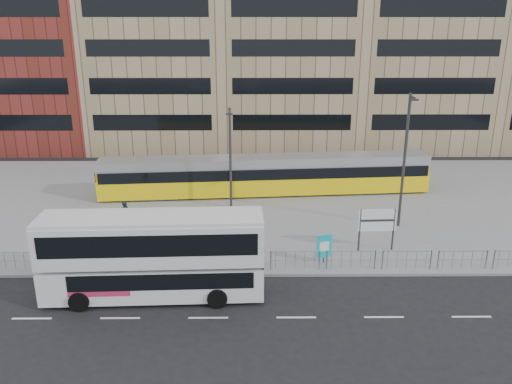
{
  "coord_description": "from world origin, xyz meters",
  "views": [
    {
      "loc": [
        0.03,
        -23.76,
        12.44
      ],
      "look_at": [
        0.24,
        6.0,
        2.76
      ],
      "focal_mm": 35.0,
      "sensor_mm": 36.0,
      "label": 1
    }
  ],
  "objects_px": {
    "tram": "(266,175)",
    "pedestrian": "(126,215)",
    "double_decker_bus": "(153,254)",
    "station_sign": "(377,222)",
    "lamp_post_west": "(230,154)",
    "traffic_light_west": "(199,235)",
    "ad_panel": "(324,247)",
    "lamp_post_east": "(405,156)"
  },
  "relations": [
    {
      "from": "ad_panel",
      "to": "lamp_post_east",
      "type": "height_order",
      "value": "lamp_post_east"
    },
    {
      "from": "double_decker_bus",
      "to": "tram",
      "type": "height_order",
      "value": "double_decker_bus"
    },
    {
      "from": "station_sign",
      "to": "lamp_post_east",
      "type": "xyz_separation_m",
      "value": [
        2.44,
        3.78,
        2.95
      ]
    },
    {
      "from": "station_sign",
      "to": "lamp_post_west",
      "type": "distance_m",
      "value": 11.66
    },
    {
      "from": "station_sign",
      "to": "pedestrian",
      "type": "bearing_deg",
      "value": 165.19
    },
    {
      "from": "lamp_post_west",
      "to": "traffic_light_west",
      "type": "bearing_deg",
      "value": -97.56
    },
    {
      "from": "traffic_light_west",
      "to": "ad_panel",
      "type": "bearing_deg",
      "value": 6.0
    },
    {
      "from": "tram",
      "to": "lamp_post_west",
      "type": "relative_size",
      "value": 3.54
    },
    {
      "from": "traffic_light_west",
      "to": "lamp_post_east",
      "type": "relative_size",
      "value": 0.36
    },
    {
      "from": "ad_panel",
      "to": "traffic_light_west",
      "type": "height_order",
      "value": "traffic_light_west"
    },
    {
      "from": "lamp_post_east",
      "to": "lamp_post_west",
      "type": "bearing_deg",
      "value": 162.07
    },
    {
      "from": "lamp_post_east",
      "to": "traffic_light_west",
      "type": "bearing_deg",
      "value": -153.86
    },
    {
      "from": "tram",
      "to": "lamp_post_east",
      "type": "bearing_deg",
      "value": -43.65
    },
    {
      "from": "tram",
      "to": "pedestrian",
      "type": "xyz_separation_m",
      "value": [
        -9.19,
        -7.32,
        -0.55
      ]
    },
    {
      "from": "pedestrian",
      "to": "station_sign",
      "type": "bearing_deg",
      "value": -78.03
    },
    {
      "from": "station_sign",
      "to": "lamp_post_east",
      "type": "relative_size",
      "value": 0.29
    },
    {
      "from": "station_sign",
      "to": "double_decker_bus",
      "type": "bearing_deg",
      "value": -159.97
    },
    {
      "from": "double_decker_bus",
      "to": "ad_panel",
      "type": "relative_size",
      "value": 6.39
    },
    {
      "from": "station_sign",
      "to": "pedestrian",
      "type": "xyz_separation_m",
      "value": [
        -15.33,
        3.34,
        -0.8
      ]
    },
    {
      "from": "tram",
      "to": "traffic_light_west",
      "type": "relative_size",
      "value": 8.27
    },
    {
      "from": "double_decker_bus",
      "to": "station_sign",
      "type": "bearing_deg",
      "value": 20.32
    },
    {
      "from": "pedestrian",
      "to": "lamp_post_west",
      "type": "bearing_deg",
      "value": -34.13
    },
    {
      "from": "double_decker_bus",
      "to": "lamp_post_east",
      "type": "distance_m",
      "value": 17.02
    },
    {
      "from": "double_decker_bus",
      "to": "lamp_post_east",
      "type": "xyz_separation_m",
      "value": [
        14.38,
        8.73,
        2.59
      ]
    },
    {
      "from": "tram",
      "to": "lamp_post_east",
      "type": "height_order",
      "value": "lamp_post_east"
    },
    {
      "from": "double_decker_bus",
      "to": "pedestrian",
      "type": "relative_size",
      "value": 5.53
    },
    {
      "from": "double_decker_bus",
      "to": "pedestrian",
      "type": "distance_m",
      "value": 9.04
    },
    {
      "from": "tram",
      "to": "ad_panel",
      "type": "bearing_deg",
      "value": -81.69
    },
    {
      "from": "double_decker_bus",
      "to": "tram",
      "type": "distance_m",
      "value": 16.68
    },
    {
      "from": "tram",
      "to": "lamp_post_east",
      "type": "relative_size",
      "value": 2.96
    },
    {
      "from": "ad_panel",
      "to": "pedestrian",
      "type": "relative_size",
      "value": 0.87
    },
    {
      "from": "double_decker_bus",
      "to": "traffic_light_west",
      "type": "xyz_separation_m",
      "value": [
        1.91,
        2.61,
        -0.14
      ]
    },
    {
      "from": "double_decker_bus",
      "to": "station_sign",
      "type": "relative_size",
      "value": 4.17
    },
    {
      "from": "ad_panel",
      "to": "tram",
      "type": "bearing_deg",
      "value": 87.42
    },
    {
      "from": "pedestrian",
      "to": "lamp_post_west",
      "type": "height_order",
      "value": "lamp_post_west"
    },
    {
      "from": "double_decker_bus",
      "to": "ad_panel",
      "type": "xyz_separation_m",
      "value": [
        8.69,
        3.31,
        -1.15
      ]
    },
    {
      "from": "tram",
      "to": "pedestrian",
      "type": "bearing_deg",
      "value": -146.32
    },
    {
      "from": "double_decker_bus",
      "to": "lamp_post_west",
      "type": "height_order",
      "value": "lamp_post_west"
    },
    {
      "from": "tram",
      "to": "lamp_post_west",
      "type": "height_order",
      "value": "lamp_post_west"
    },
    {
      "from": "ad_panel",
      "to": "pedestrian",
      "type": "distance_m",
      "value": 13.06
    },
    {
      "from": "traffic_light_west",
      "to": "tram",
      "type": "bearing_deg",
      "value": 73.46
    },
    {
      "from": "station_sign",
      "to": "traffic_light_west",
      "type": "height_order",
      "value": "traffic_light_west"
    }
  ]
}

